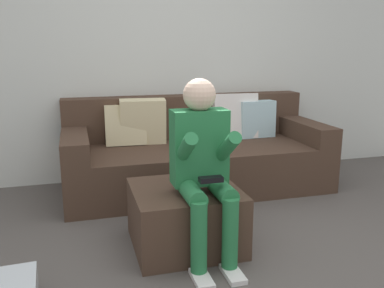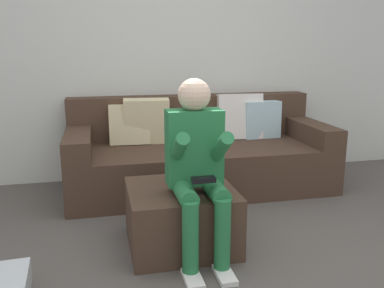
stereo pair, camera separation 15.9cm
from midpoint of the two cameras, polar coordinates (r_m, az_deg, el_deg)
ground_plane at (r=2.51m, az=6.85°, el=-18.48°), size 7.31×7.31×0.00m
wall_back at (r=4.27m, az=-4.37°, el=13.99°), size 5.62×0.10×2.75m
couch_sectional at (r=3.97m, az=-0.76°, el=-1.31°), size 2.40×1.00×0.86m
ottoman at (r=2.84m, az=-2.56°, el=-9.92°), size 0.69×0.66×0.40m
person_seated at (r=2.56m, az=-0.24°, el=-2.24°), size 0.35×0.59×1.13m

